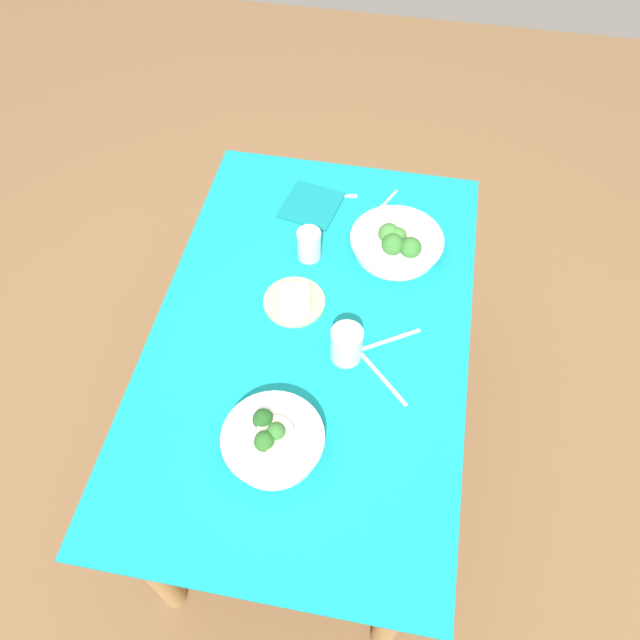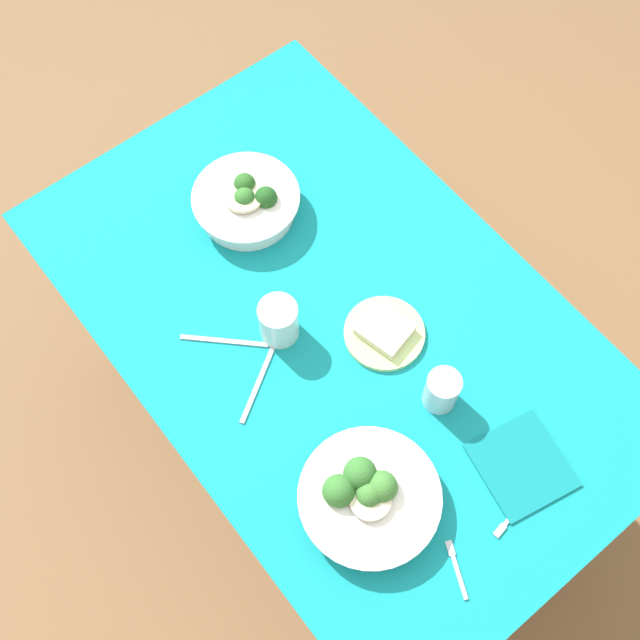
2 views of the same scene
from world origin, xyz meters
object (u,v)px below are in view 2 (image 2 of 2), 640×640
object	(u,v)px
fork_by_near_bowl	(509,519)
table_knife_left	(258,383)
bread_side_plate	(384,332)
table_knife_right	(224,341)
broccoli_bowl_far	(247,202)
water_glass_center	(279,321)
water_glass_side	(442,391)
broccoli_bowl_near	(367,496)
fork_by_far_bowl	(456,567)
napkin_folded_upper	(522,465)

from	to	relation	value
fork_by_near_bowl	table_knife_left	bearing A→B (deg)	-76.84
bread_side_plate	table_knife_right	world-z (taller)	bread_side_plate
broccoli_bowl_far	water_glass_center	distance (m)	0.32
bread_side_plate	water_glass_side	size ratio (longest dim) A/B	1.77
broccoli_bowl_far	table_knife_left	size ratio (longest dim) A/B	1.33
broccoli_bowl_near	fork_by_far_bowl	size ratio (longest dim) A/B	2.65
water_glass_center	fork_by_far_bowl	size ratio (longest dim) A/B	1.01
napkin_folded_upper	bread_side_plate	bearing A→B (deg)	-176.04
table_knife_left	table_knife_right	bearing A→B (deg)	57.60
fork_by_near_bowl	table_knife_right	world-z (taller)	same
water_glass_side	fork_by_far_bowl	world-z (taller)	water_glass_side
broccoli_bowl_far	napkin_folded_upper	xyz separation A→B (m)	(0.82, 0.07, -0.03)
napkin_folded_upper	table_knife_left	bearing A→B (deg)	-146.84
broccoli_bowl_far	fork_by_near_bowl	xyz separation A→B (m)	(0.88, -0.03, -0.03)
fork_by_far_bowl	water_glass_side	bearing A→B (deg)	-11.95
fork_by_near_bowl	napkin_folded_upper	size ratio (longest dim) A/B	0.55
bread_side_plate	fork_by_far_bowl	world-z (taller)	bread_side_plate
bread_side_plate	fork_by_near_bowl	size ratio (longest dim) A/B	1.79
broccoli_bowl_near	napkin_folded_upper	distance (m)	0.32
fork_by_far_bowl	table_knife_right	world-z (taller)	same
broccoli_bowl_far	table_knife_right	distance (m)	0.33
bread_side_plate	fork_by_far_bowl	distance (m)	0.49
broccoli_bowl_far	napkin_folded_upper	distance (m)	0.82
fork_by_near_bowl	table_knife_right	distance (m)	0.68
water_glass_center	fork_by_near_bowl	bearing A→B (deg)	9.80
fork_by_near_bowl	napkin_folded_upper	distance (m)	0.11
bread_side_plate	table_knife_left	xyz separation A→B (m)	(-0.08, -0.28, -0.01)
broccoli_bowl_near	fork_by_far_bowl	distance (m)	0.21
table_knife_left	napkin_folded_upper	world-z (taller)	napkin_folded_upper
bread_side_plate	table_knife_right	xyz separation A→B (m)	(-0.20, -0.28, -0.01)
broccoli_bowl_far	fork_by_far_bowl	world-z (taller)	broccoli_bowl_far
fork_by_near_bowl	fork_by_far_bowl	bearing A→B (deg)	-7.88
water_glass_side	table_knife_right	bearing A→B (deg)	-144.76
water_glass_side	napkin_folded_upper	xyz separation A→B (m)	(0.21, 0.03, -0.05)
broccoli_bowl_near	bread_side_plate	xyz separation A→B (m)	(-0.25, 0.26, -0.02)
broccoli_bowl_far	broccoli_bowl_near	world-z (taller)	broccoli_bowl_near
table_knife_right	fork_by_far_bowl	bearing A→B (deg)	-39.45
broccoli_bowl_far	water_glass_center	world-z (taller)	water_glass_center
broccoli_bowl_near	bread_side_plate	size ratio (longest dim) A/B	1.59
table_knife_right	napkin_folded_upper	bearing A→B (deg)	-18.22
broccoli_bowl_far	table_knife_left	xyz separation A→B (m)	(0.35, -0.24, -0.03)
bread_side_plate	water_glass_center	xyz separation A→B (m)	(-0.14, -0.17, 0.04)
fork_by_near_bowl	napkin_folded_upper	xyz separation A→B (m)	(-0.06, 0.09, 0.00)
bread_side_plate	broccoli_bowl_near	bearing A→B (deg)	-46.05
fork_by_far_bowl	water_glass_center	bearing A→B (deg)	21.07
broccoli_bowl_near	water_glass_center	bearing A→B (deg)	167.48
table_knife_right	water_glass_center	bearing A→B (deg)	17.08
bread_side_plate	table_knife_right	bearing A→B (deg)	-125.89
water_glass_side	napkin_folded_upper	distance (m)	0.21
broccoli_bowl_near	bread_side_plate	distance (m)	0.36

